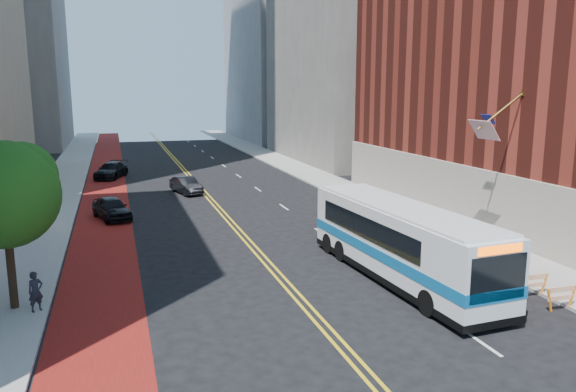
{
  "coord_description": "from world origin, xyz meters",
  "views": [
    {
      "loc": [
        -7.12,
        -17.51,
        8.77
      ],
      "look_at": [
        0.78,
        8.0,
        3.64
      ],
      "focal_mm": 35.0,
      "sensor_mm": 36.0,
      "label": 1
    }
  ],
  "objects_px": {
    "car_c": "(111,170)",
    "car_a": "(112,208)",
    "street_tree": "(5,190)",
    "car_b": "(186,185)",
    "pedestrian": "(36,292)",
    "transit_bus": "(399,241)"
  },
  "relations": [
    {
      "from": "car_c",
      "to": "car_a",
      "type": "bearing_deg",
      "value": -70.14
    },
    {
      "from": "street_tree",
      "to": "car_a",
      "type": "bearing_deg",
      "value": 76.81
    },
    {
      "from": "street_tree",
      "to": "car_a",
      "type": "relative_size",
      "value": 1.51
    },
    {
      "from": "car_b",
      "to": "car_a",
      "type": "bearing_deg",
      "value": -141.88
    },
    {
      "from": "car_a",
      "to": "pedestrian",
      "type": "height_order",
      "value": "pedestrian"
    },
    {
      "from": "pedestrian",
      "to": "car_c",
      "type": "bearing_deg",
      "value": 54.0
    },
    {
      "from": "transit_bus",
      "to": "street_tree",
      "type": "bearing_deg",
      "value": 172.59
    },
    {
      "from": "car_b",
      "to": "pedestrian",
      "type": "xyz_separation_m",
      "value": [
        -8.9,
        -24.47,
        0.25
      ]
    },
    {
      "from": "transit_bus",
      "to": "car_b",
      "type": "xyz_separation_m",
      "value": [
        -6.75,
        24.85,
        -1.14
      ]
    },
    {
      "from": "street_tree",
      "to": "car_b",
      "type": "xyz_separation_m",
      "value": [
        9.74,
        23.77,
        -4.21
      ]
    },
    {
      "from": "car_b",
      "to": "pedestrian",
      "type": "bearing_deg",
      "value": -124.89
    },
    {
      "from": "street_tree",
      "to": "car_b",
      "type": "distance_m",
      "value": 26.03
    },
    {
      "from": "car_c",
      "to": "pedestrian",
      "type": "relative_size",
      "value": 3.29
    },
    {
      "from": "street_tree",
      "to": "car_b",
      "type": "bearing_deg",
      "value": 67.71
    },
    {
      "from": "car_c",
      "to": "street_tree",
      "type": "bearing_deg",
      "value": -76.26
    },
    {
      "from": "car_a",
      "to": "car_b",
      "type": "xyz_separation_m",
      "value": [
        6.06,
        8.05,
        -0.06
      ]
    },
    {
      "from": "pedestrian",
      "to": "transit_bus",
      "type": "bearing_deg",
      "value": -32.82
    },
    {
      "from": "car_a",
      "to": "car_c",
      "type": "relative_size",
      "value": 0.84
    },
    {
      "from": "transit_bus",
      "to": "pedestrian",
      "type": "xyz_separation_m",
      "value": [
        -15.65,
        0.38,
        -0.88
      ]
    },
    {
      "from": "street_tree",
      "to": "car_c",
      "type": "relative_size",
      "value": 1.27
    },
    {
      "from": "car_a",
      "to": "pedestrian",
      "type": "bearing_deg",
      "value": -116.29
    },
    {
      "from": "transit_bus",
      "to": "car_a",
      "type": "bearing_deg",
      "value": 123.65
    }
  ]
}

